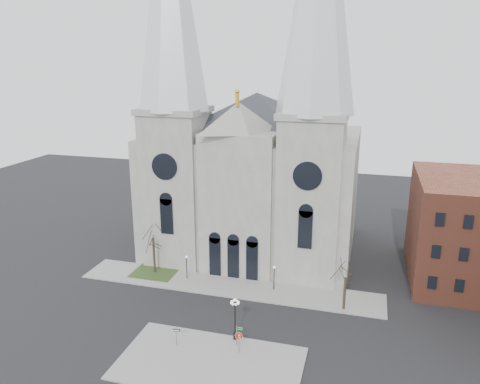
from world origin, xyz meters
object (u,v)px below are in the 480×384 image
(stop_sign, at_px, (239,338))
(globe_lamp, at_px, (235,314))
(street_name_sign, at_px, (237,334))
(one_way_sign, at_px, (176,333))

(stop_sign, height_order, globe_lamp, globe_lamp)
(globe_lamp, bearing_deg, street_name_sign, -60.30)
(stop_sign, bearing_deg, street_name_sign, 133.16)
(globe_lamp, xyz_separation_m, one_way_sign, (-5.56, -2.67, -1.64))
(stop_sign, distance_m, one_way_sign, 6.64)
(one_way_sign, relative_size, street_name_sign, 0.91)
(globe_lamp, height_order, street_name_sign, globe_lamp)
(stop_sign, relative_size, street_name_sign, 1.07)
(one_way_sign, distance_m, street_name_sign, 6.33)
(stop_sign, distance_m, globe_lamp, 2.77)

